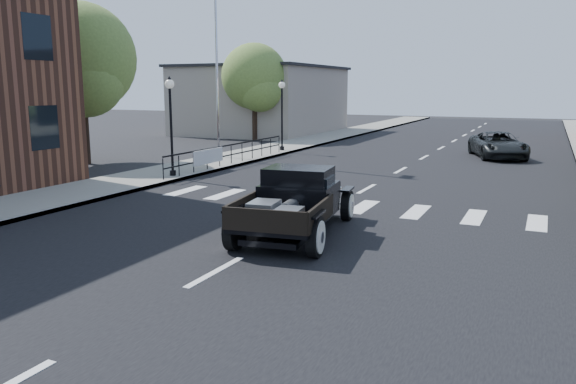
% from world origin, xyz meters
% --- Properties ---
extents(ground, '(120.00, 120.00, 0.00)m').
position_xyz_m(ground, '(0.00, 0.00, 0.00)').
color(ground, black).
rests_on(ground, ground).
extents(road, '(14.00, 80.00, 0.02)m').
position_xyz_m(road, '(0.00, 15.00, 0.01)').
color(road, black).
rests_on(road, ground).
extents(road_markings, '(12.00, 60.00, 0.06)m').
position_xyz_m(road_markings, '(0.00, 10.00, 0.00)').
color(road_markings, silver).
rests_on(road_markings, ground).
extents(sidewalk_left, '(3.00, 80.00, 0.15)m').
position_xyz_m(sidewalk_left, '(-8.50, 15.00, 0.07)').
color(sidewalk_left, gray).
rests_on(sidewalk_left, ground).
extents(low_building_left, '(10.00, 12.00, 5.00)m').
position_xyz_m(low_building_left, '(-15.00, 28.00, 2.50)').
color(low_building_left, '#9F9385').
rests_on(low_building_left, ground).
extents(railing, '(0.08, 10.00, 1.00)m').
position_xyz_m(railing, '(-7.30, 10.00, 0.65)').
color(railing, black).
rests_on(railing, sidewalk_left).
extents(banner, '(0.04, 2.20, 0.60)m').
position_xyz_m(banner, '(-7.22, 8.00, 0.45)').
color(banner, silver).
rests_on(banner, sidewalk_left).
extents(lamp_post_b, '(0.36, 0.36, 3.83)m').
position_xyz_m(lamp_post_b, '(-7.60, 6.00, 2.07)').
color(lamp_post_b, black).
rests_on(lamp_post_b, sidewalk_left).
extents(lamp_post_c, '(0.36, 0.36, 3.83)m').
position_xyz_m(lamp_post_c, '(-7.60, 16.00, 2.07)').
color(lamp_post_c, black).
rests_on(lamp_post_c, sidewalk_left).
extents(flagpole, '(0.12, 0.12, 11.82)m').
position_xyz_m(flagpole, '(-9.20, 12.00, 6.06)').
color(flagpole, silver).
rests_on(flagpole, sidewalk_left).
extents(big_tree_near, '(5.04, 5.04, 7.40)m').
position_xyz_m(big_tree_near, '(-14.00, 8.00, 3.70)').
color(big_tree_near, '#597431').
rests_on(big_tree_near, ground).
extents(big_tree_far, '(4.42, 4.42, 6.49)m').
position_xyz_m(big_tree_far, '(-12.50, 22.00, 3.25)').
color(big_tree_far, '#597431').
rests_on(big_tree_far, ground).
extents(hotrod_pickup, '(2.87, 5.09, 1.68)m').
position_xyz_m(hotrod_pickup, '(0.26, 0.28, 0.84)').
color(hotrod_pickup, black).
rests_on(hotrod_pickup, ground).
extents(second_car, '(3.58, 5.18, 1.31)m').
position_xyz_m(second_car, '(3.42, 18.48, 0.66)').
color(second_car, black).
rests_on(second_car, ground).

